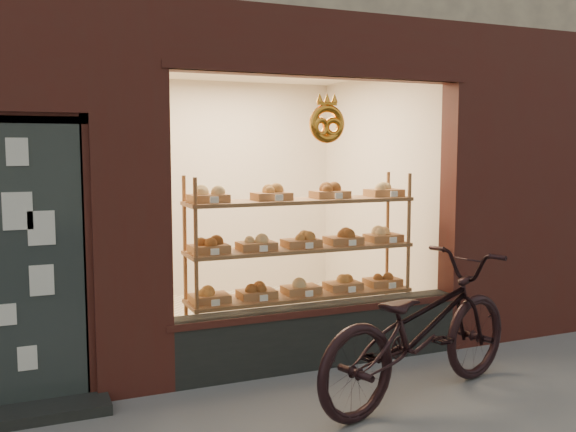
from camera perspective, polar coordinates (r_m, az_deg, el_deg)
name	(u,v)px	position (r m, az deg, el deg)	size (l,w,h in m)	color
display_shelf	(301,263)	(6.09, 1.17, -4.20)	(2.20, 0.45, 1.70)	brown
bicycle	(420,328)	(5.13, 11.64, -9.74)	(0.74, 2.13, 1.12)	black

